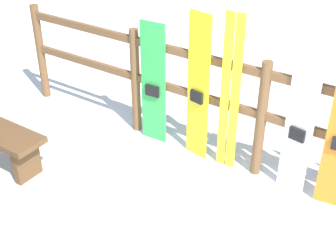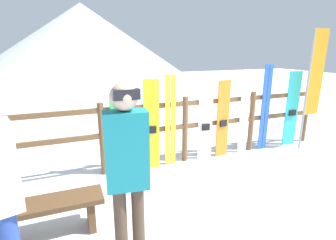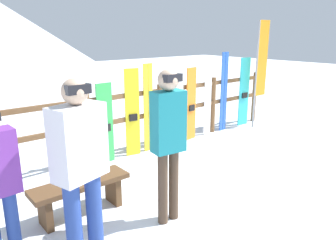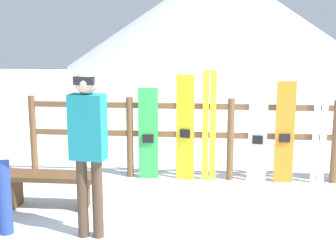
{
  "view_description": "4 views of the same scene",
  "coord_description": "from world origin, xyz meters",
  "px_view_note": "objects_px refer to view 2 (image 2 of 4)",
  "views": [
    {
      "loc": [
        1.37,
        -1.79,
        2.88
      ],
      "look_at": [
        -0.53,
        1.05,
        0.83
      ],
      "focal_mm": 50.0,
      "sensor_mm": 36.0,
      "label": 1
    },
    {
      "loc": [
        -1.97,
        -2.29,
        2.02
      ],
      "look_at": [
        -0.6,
        1.16,
        1.01
      ],
      "focal_mm": 28.0,
      "sensor_mm": 36.0,
      "label": 2
    },
    {
      "loc": [
        -3.74,
        -2.89,
        2.14
      ],
      "look_at": [
        -0.43,
        1.07,
        0.76
      ],
      "focal_mm": 35.0,
      "sensor_mm": 36.0,
      "label": 3
    },
    {
      "loc": [
        -0.27,
        -4.84,
        2.19
      ],
      "look_at": [
        -0.83,
        0.94,
        1.05
      ],
      "focal_mm": 50.0,
      "sensor_mm": 36.0,
      "label": 4
    }
  ],
  "objects_px": {
    "ski_pair_white": "(244,112)",
    "rental_flag": "(313,80)",
    "ski_pair_yellow": "(170,121)",
    "ski_pair_blue": "(265,108)",
    "snowboard_green": "(120,134)",
    "snowboard_white": "(205,123)",
    "person_teal": "(127,165)",
    "snowboard_orange": "(223,119)",
    "bench": "(48,211)",
    "snowboard_cyan": "(292,109)",
    "snowboard_yellow": "(152,125)"
  },
  "relations": [
    {
      "from": "ski_pair_white",
      "to": "rental_flag",
      "type": "distance_m",
      "value": 1.54
    },
    {
      "from": "ski_pair_yellow",
      "to": "ski_pair_blue",
      "type": "xyz_separation_m",
      "value": [
        2.07,
        0.0,
        0.06
      ]
    },
    {
      "from": "ski_pair_blue",
      "to": "snowboard_green",
      "type": "bearing_deg",
      "value": -179.93
    },
    {
      "from": "snowboard_green",
      "to": "snowboard_white",
      "type": "bearing_deg",
      "value": 0.0
    },
    {
      "from": "person_teal",
      "to": "rental_flag",
      "type": "height_order",
      "value": "rental_flag"
    },
    {
      "from": "person_teal",
      "to": "snowboard_white",
      "type": "xyz_separation_m",
      "value": [
        1.92,
        2.03,
        -0.37
      ]
    },
    {
      "from": "person_teal",
      "to": "ski_pair_white",
      "type": "height_order",
      "value": "person_teal"
    },
    {
      "from": "person_teal",
      "to": "snowboard_green",
      "type": "xyz_separation_m",
      "value": [
        0.34,
        2.03,
        -0.4
      ]
    },
    {
      "from": "ski_pair_yellow",
      "to": "snowboard_orange",
      "type": "distance_m",
      "value": 1.08
    },
    {
      "from": "person_teal",
      "to": "snowboard_green",
      "type": "height_order",
      "value": "person_teal"
    },
    {
      "from": "person_teal",
      "to": "snowboard_white",
      "type": "height_order",
      "value": "person_teal"
    },
    {
      "from": "bench",
      "to": "rental_flag",
      "type": "relative_size",
      "value": 0.49
    },
    {
      "from": "snowboard_orange",
      "to": "snowboard_cyan",
      "type": "distance_m",
      "value": 1.71
    },
    {
      "from": "snowboard_green",
      "to": "ski_pair_blue",
      "type": "distance_m",
      "value": 2.96
    },
    {
      "from": "ski_pair_yellow",
      "to": "ski_pair_blue",
      "type": "height_order",
      "value": "ski_pair_blue"
    },
    {
      "from": "bench",
      "to": "ski_pair_yellow",
      "type": "xyz_separation_m",
      "value": [
        1.95,
        1.27,
        0.49
      ]
    },
    {
      "from": "snowboard_green",
      "to": "snowboard_cyan",
      "type": "relative_size",
      "value": 0.85
    },
    {
      "from": "snowboard_yellow",
      "to": "snowboard_orange",
      "type": "relative_size",
      "value": 1.05
    },
    {
      "from": "snowboard_orange",
      "to": "ski_pair_blue",
      "type": "relative_size",
      "value": 0.85
    },
    {
      "from": "snowboard_green",
      "to": "rental_flag",
      "type": "distance_m",
      "value": 3.91
    },
    {
      "from": "ski_pair_yellow",
      "to": "rental_flag",
      "type": "xyz_separation_m",
      "value": [
        2.94,
        -0.29,
        0.63
      ]
    },
    {
      "from": "bench",
      "to": "ski_pair_yellow",
      "type": "height_order",
      "value": "ski_pair_yellow"
    },
    {
      "from": "ski_pair_blue",
      "to": "snowboard_cyan",
      "type": "xyz_separation_m",
      "value": [
        0.72,
        -0.0,
        -0.08
      ]
    },
    {
      "from": "person_teal",
      "to": "snowboard_yellow",
      "type": "xyz_separation_m",
      "value": [
        0.88,
        2.03,
        -0.3
      ]
    },
    {
      "from": "snowboard_yellow",
      "to": "rental_flag",
      "type": "xyz_separation_m",
      "value": [
        3.28,
        -0.29,
        0.67
      ]
    },
    {
      "from": "person_teal",
      "to": "snowboard_yellow",
      "type": "distance_m",
      "value": 2.24
    },
    {
      "from": "bench",
      "to": "rental_flag",
      "type": "bearing_deg",
      "value": 11.34
    },
    {
      "from": "person_teal",
      "to": "ski_pair_yellow",
      "type": "relative_size",
      "value": 1.1
    },
    {
      "from": "ski_pair_yellow",
      "to": "ski_pair_white",
      "type": "relative_size",
      "value": 0.97
    },
    {
      "from": "person_teal",
      "to": "snowboard_cyan",
      "type": "distance_m",
      "value": 4.51
    },
    {
      "from": "snowboard_green",
      "to": "snowboard_orange",
      "type": "xyz_separation_m",
      "value": [
        1.96,
        0.0,
        0.06
      ]
    },
    {
      "from": "ski_pair_yellow",
      "to": "ski_pair_white",
      "type": "xyz_separation_m",
      "value": [
        1.56,
        0.0,
        0.02
      ]
    },
    {
      "from": "ski_pair_blue",
      "to": "ski_pair_white",
      "type": "bearing_deg",
      "value": 180.0
    },
    {
      "from": "ski_pair_yellow",
      "to": "rental_flag",
      "type": "bearing_deg",
      "value": -5.62
    },
    {
      "from": "bench",
      "to": "snowboard_green",
      "type": "height_order",
      "value": "snowboard_green"
    },
    {
      "from": "bench",
      "to": "ski_pair_blue",
      "type": "relative_size",
      "value": 0.67
    },
    {
      "from": "snowboard_orange",
      "to": "snowboard_cyan",
      "type": "xyz_separation_m",
      "value": [
        1.71,
        0.0,
        0.06
      ]
    },
    {
      "from": "snowboard_green",
      "to": "ski_pair_blue",
      "type": "xyz_separation_m",
      "value": [
        2.96,
        0.0,
        0.19
      ]
    },
    {
      "from": "person_teal",
      "to": "ski_pair_white",
      "type": "distance_m",
      "value": 3.46
    },
    {
      "from": "snowboard_green",
      "to": "bench",
      "type": "bearing_deg",
      "value": -130.06
    },
    {
      "from": "bench",
      "to": "ski_pair_white",
      "type": "distance_m",
      "value": 3.77
    },
    {
      "from": "person_teal",
      "to": "rental_flag",
      "type": "relative_size",
      "value": 0.74
    },
    {
      "from": "snowboard_white",
      "to": "snowboard_orange",
      "type": "relative_size",
      "value": 0.95
    },
    {
      "from": "person_teal",
      "to": "ski_pair_white",
      "type": "relative_size",
      "value": 1.07
    },
    {
      "from": "person_teal",
      "to": "snowboard_white",
      "type": "relative_size",
      "value": 1.27
    },
    {
      "from": "snowboard_orange",
      "to": "rental_flag",
      "type": "distance_m",
      "value": 2.01
    },
    {
      "from": "snowboard_white",
      "to": "ski_pair_blue",
      "type": "distance_m",
      "value": 1.39
    },
    {
      "from": "rental_flag",
      "to": "ski_pair_white",
      "type": "bearing_deg",
      "value": 168.16
    },
    {
      "from": "bench",
      "to": "snowboard_cyan",
      "type": "bearing_deg",
      "value": 14.96
    },
    {
      "from": "snowboard_yellow",
      "to": "ski_pair_yellow",
      "type": "distance_m",
      "value": 0.35
    }
  ]
}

